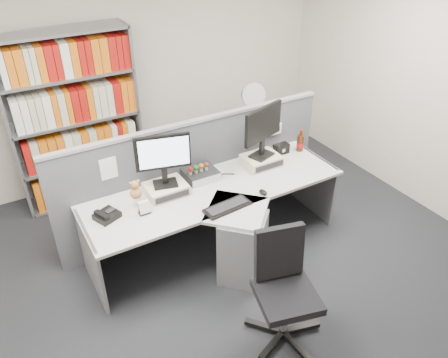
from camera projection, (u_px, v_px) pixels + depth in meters
ground at (259, 295)px, 4.08m from camera, size 5.50×5.50×0.00m
room_shell at (270, 118)px, 3.12m from camera, size 5.04×5.54×2.72m
partition at (196, 174)px, 4.65m from camera, size 3.00×0.08×1.27m
desk at (227, 222)px, 4.27m from camera, size 2.60×1.20×0.72m
monitor_riser_left at (166, 189)px, 4.19m from camera, size 0.38×0.31×0.10m
monitor_riser_right at (261, 160)px, 4.65m from camera, size 0.38×0.31×0.10m
monitor_left at (163, 156)px, 4.00m from camera, size 0.50×0.21×0.52m
monitor_right at (263, 128)px, 4.45m from camera, size 0.53×0.24×0.55m
desktop_pc at (201, 174)px, 4.43m from camera, size 0.32×0.29×0.09m
figurines at (199, 168)px, 4.36m from camera, size 0.23×0.05×0.09m
keyboard at (227, 207)px, 4.01m from camera, size 0.46×0.21×0.03m
mouse at (263, 192)px, 4.20m from camera, size 0.06×0.10×0.04m
desk_phone at (106, 215)px, 3.87m from camera, size 0.25×0.24×0.08m
desk_calendar at (144, 208)px, 3.92m from camera, size 0.11×0.08×0.13m
plush_toy at (136, 191)px, 3.93m from camera, size 0.11×0.11×0.19m
speaker at (281, 149)px, 4.85m from camera, size 0.17×0.09×0.11m
cola_bottle at (300, 143)px, 4.89m from camera, size 0.08×0.08×0.26m
shelving_unit at (75, 123)px, 4.96m from camera, size 1.41×0.40×2.00m
filing_cabinet at (251, 144)px, 5.86m from camera, size 0.45×0.61×0.70m
desk_fan at (253, 97)px, 5.50m from camera, size 0.29×0.19×0.50m
office_chair at (283, 285)px, 3.48m from camera, size 0.64×0.64×0.97m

